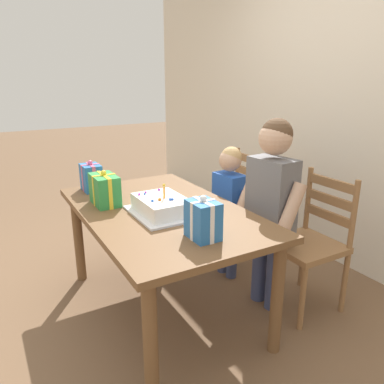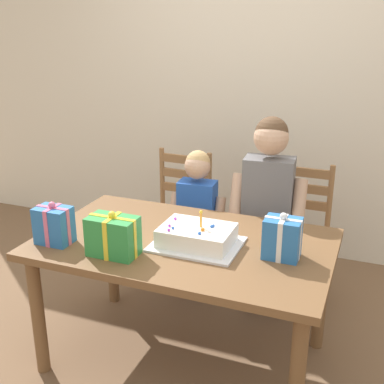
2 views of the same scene
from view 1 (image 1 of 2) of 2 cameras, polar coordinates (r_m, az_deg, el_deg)
ground_plane at (r=2.68m, az=-4.40°, el=-17.39°), size 20.00×20.00×0.00m
back_wall at (r=3.25m, az=22.66°, el=12.09°), size 6.40×0.11×2.60m
dining_table at (r=2.37m, az=-4.75°, el=-4.64°), size 1.52×0.92×0.73m
birthday_cake at (r=2.25m, az=-4.63°, el=-2.16°), size 0.44×0.34×0.19m
gift_box_red_large at (r=2.78m, az=-15.17°, el=2.15°), size 0.18×0.13×0.23m
gift_box_beside_cake at (r=2.46m, az=-13.22°, el=0.34°), size 0.25×0.15×0.23m
gift_box_corner_small at (r=1.89m, az=1.70°, el=-4.27°), size 0.18×0.14×0.23m
chair_left at (r=3.21m, az=6.53°, el=-2.02°), size 0.43×0.43×0.92m
chair_right at (r=2.62m, az=17.67°, el=-7.29°), size 0.42×0.42×0.92m
child_older at (r=2.44m, az=12.05°, el=-0.77°), size 0.48×0.28×1.28m
child_younger at (r=2.83m, az=5.67°, el=-1.21°), size 0.38×0.22×1.03m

